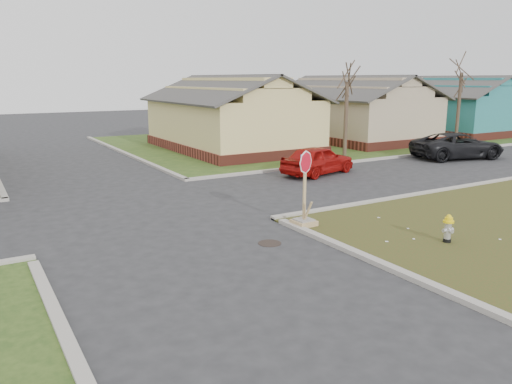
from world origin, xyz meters
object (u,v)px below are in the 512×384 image
red_sedan (318,160)px  fire_hydrant (448,227)px  dark_pickup (458,146)px  stop_sign (304,209)px

red_sedan → fire_hydrant: bearing=147.9°
fire_hydrant → dark_pickup: bearing=44.6°
dark_pickup → red_sedan: bearing=102.9°
dark_pickup → stop_sign: bearing=126.8°
stop_sign → dark_pickup: bearing=21.3°
fire_hydrant → red_sedan: red_sedan is taller
red_sedan → dark_pickup: dark_pickup is taller
fire_hydrant → dark_pickup: (12.94, 9.73, 0.25)m
stop_sign → dark_pickup: 16.65m
fire_hydrant → red_sedan: 10.43m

